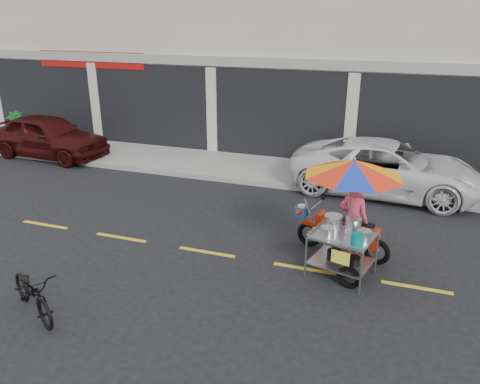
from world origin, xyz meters
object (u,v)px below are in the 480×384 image
(near_bicycle, at_px, (33,292))
(food_vendor_rig, at_px, (351,198))
(maroon_sedan, at_px, (48,136))
(white_pickup, at_px, (387,168))

(near_bicycle, bearing_deg, food_vendor_rig, -26.80)
(maroon_sedan, relative_size, near_bicycle, 2.73)
(maroon_sedan, xyz_separation_m, near_bicycle, (5.78, -7.29, -0.31))
(maroon_sedan, relative_size, food_vendor_rig, 1.84)
(maroon_sedan, bearing_deg, white_pickup, -85.05)
(maroon_sedan, xyz_separation_m, white_pickup, (10.80, 0.18, -0.01))
(near_bicycle, relative_size, food_vendor_rig, 0.67)
(white_pickup, relative_size, near_bicycle, 3.28)
(maroon_sedan, distance_m, food_vendor_rig, 11.13)
(food_vendor_rig, bearing_deg, white_pickup, 97.30)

